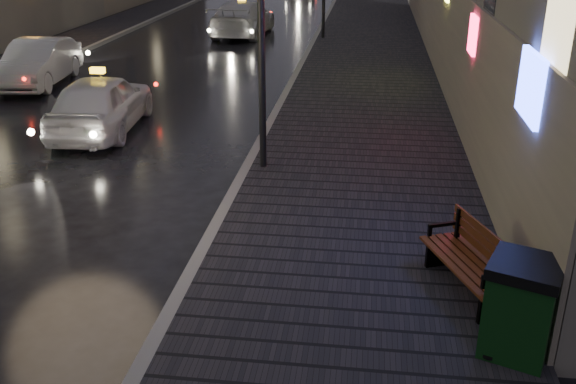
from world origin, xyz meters
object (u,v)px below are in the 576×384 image
object	(u,v)px
trash_bin	(520,307)
taxi_mid	(242,18)
taxi_near	(101,103)
bench	(473,261)
car_left_mid	(38,63)

from	to	relation	value
trash_bin	taxi_mid	bearing A→B (deg)	130.51
taxi_near	taxi_mid	bearing A→B (deg)	-97.20
taxi_mid	bench	bearing A→B (deg)	112.05
bench	taxi_near	size ratio (longest dim) A/B	0.44
trash_bin	car_left_mid	world-z (taller)	car_left_mid
taxi_near	taxi_mid	xyz separation A→B (m)	(0.67, 14.65, 0.04)
bench	car_left_mid	xyz separation A→B (m)	(-11.96, 11.23, 0.10)
taxi_near	bench	bearing A→B (deg)	135.27
bench	trash_bin	world-z (taller)	trash_bin
taxi_near	taxi_mid	distance (m)	14.67
trash_bin	taxi_near	bearing A→B (deg)	157.75
taxi_near	car_left_mid	xyz separation A→B (m)	(-3.92, 4.45, -0.03)
trash_bin	taxi_near	distance (m)	11.64
bench	trash_bin	size ratio (longest dim) A/B	1.57
car_left_mid	taxi_mid	size ratio (longest dim) A/B	0.81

